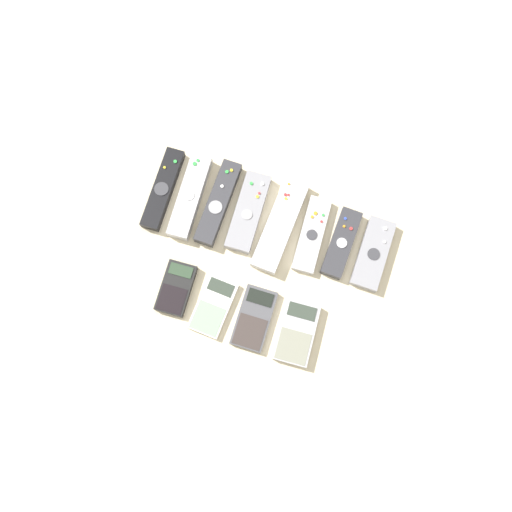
{
  "coord_description": "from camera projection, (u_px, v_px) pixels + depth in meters",
  "views": [
    {
      "loc": [
        0.08,
        -0.18,
        1.05
      ],
      "look_at": [
        0.0,
        0.04,
        0.01
      ],
      "focal_mm": 35.0,
      "sensor_mm": 36.0,
      "label": 1
    }
  ],
  "objects": [
    {
      "name": "ground_plane",
      "position": [
        250.0,
        275.0,
        1.06
      ],
      "size": [
        3.0,
        3.0,
        0.0
      ],
      "primitive_type": "plane",
      "color": "beige"
    },
    {
      "name": "remote_0",
      "position": [
        163.0,
        189.0,
        1.1
      ],
      "size": [
        0.05,
        0.19,
        0.02
      ],
      "rotation": [
        0.0,
        0.0,
        0.05
      ],
      "color": "black",
      "rests_on": "ground_plane"
    },
    {
      "name": "remote_1",
      "position": [
        190.0,
        196.0,
        1.09
      ],
      "size": [
        0.06,
        0.19,
        0.03
      ],
      "rotation": [
        0.0,
        0.0,
        0.07
      ],
      "color": "#B7B7BC",
      "rests_on": "ground_plane"
    },
    {
      "name": "remote_2",
      "position": [
        218.0,
        203.0,
        1.09
      ],
      "size": [
        0.04,
        0.19,
        0.03
      ],
      "rotation": [
        0.0,
        0.0,
        0.0
      ],
      "color": "#333338",
      "rests_on": "ground_plane"
    },
    {
      "name": "remote_3",
      "position": [
        248.0,
        212.0,
        1.08
      ],
      "size": [
        0.06,
        0.18,
        0.02
      ],
      "rotation": [
        0.0,
        0.0,
        0.05
      ],
      "color": "gray",
      "rests_on": "ground_plane"
    },
    {
      "name": "remote_4",
      "position": [
        280.0,
        225.0,
        1.08
      ],
      "size": [
        0.07,
        0.21,
        0.03
      ],
      "rotation": [
        0.0,
        0.0,
        -0.05
      ],
      "color": "silver",
      "rests_on": "ground_plane"
    },
    {
      "name": "remote_5",
      "position": [
        312.0,
        235.0,
        1.08
      ],
      "size": [
        0.06,
        0.17,
        0.02
      ],
      "rotation": [
        0.0,
        0.0,
        0.06
      ],
      "color": "#B7B7BC",
      "rests_on": "ground_plane"
    },
    {
      "name": "remote_6",
      "position": [
        341.0,
        243.0,
        1.07
      ],
      "size": [
        0.05,
        0.15,
        0.02
      ],
      "rotation": [
        0.0,
        0.0,
        -0.03
      ],
      "color": "#333338",
      "rests_on": "ground_plane"
    },
    {
      "name": "remote_7",
      "position": [
        373.0,
        254.0,
        1.06
      ],
      "size": [
        0.06,
        0.16,
        0.02
      ],
      "rotation": [
        0.0,
        0.0,
        -0.01
      ],
      "color": "gray",
      "rests_on": "ground_plane"
    },
    {
      "name": "calculator_0",
      "position": [
        176.0,
        288.0,
        1.05
      ],
      "size": [
        0.07,
        0.11,
        0.02
      ],
      "rotation": [
        0.0,
        0.0,
        0.06
      ],
      "color": "black",
      "rests_on": "ground_plane"
    },
    {
      "name": "calculator_1",
      "position": [
        213.0,
        306.0,
        1.04
      ],
      "size": [
        0.07,
        0.13,
        0.01
      ],
      "rotation": [
        0.0,
        0.0,
        -0.05
      ],
      "color": "silver",
      "rests_on": "ground_plane"
    },
    {
      "name": "calculator_2",
      "position": [
        254.0,
        318.0,
        1.04
      ],
      "size": [
        0.07,
        0.13,
        0.02
      ],
      "rotation": [
        0.0,
        0.0,
        0.04
      ],
      "color": "#4C4C51",
      "rests_on": "ground_plane"
    },
    {
      "name": "calculator_3",
      "position": [
        296.0,
        332.0,
        1.03
      ],
      "size": [
        0.08,
        0.13,
        0.02
      ],
      "rotation": [
        0.0,
        0.0,
        0.07
      ],
      "color": "#B2B2B7",
      "rests_on": "ground_plane"
    }
  ]
}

